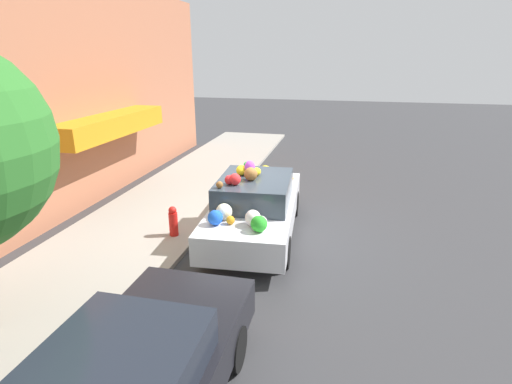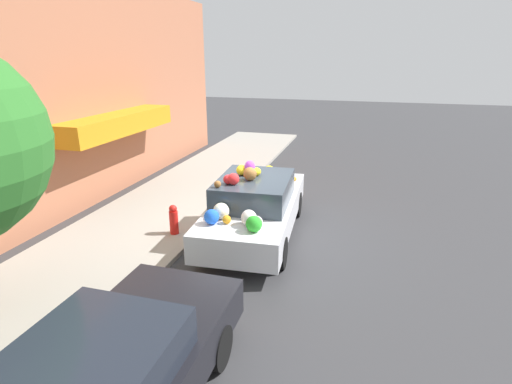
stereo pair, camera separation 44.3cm
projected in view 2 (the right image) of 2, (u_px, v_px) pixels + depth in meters
name	position (u px, v px, depth m)	size (l,w,h in m)	color
ground_plane	(250.00, 234.00, 9.44)	(60.00, 60.00, 0.00)	#38383A
sidewalk_curb	(148.00, 220.00, 10.12)	(24.00, 3.20, 0.10)	#9E998E
building_facade	(60.00, 99.00, 9.84)	(18.00, 1.20, 6.06)	#B26B4C
fire_hydrant	(174.00, 220.00, 9.13)	(0.20, 0.20, 0.70)	red
art_car	(255.00, 205.00, 9.11)	(4.56, 2.05, 1.79)	silver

